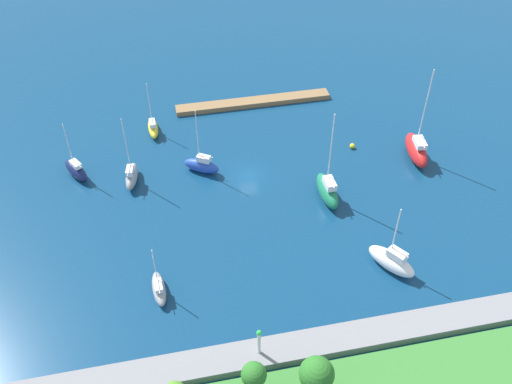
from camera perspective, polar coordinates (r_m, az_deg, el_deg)
The scene contains 15 objects.
water at distance 81.38m, azimuth -0.75°, elevation 1.62°, with size 160.00×160.00×0.00m, color navy.
pier_dock at distance 96.13m, azimuth -0.27°, elevation 9.07°, with size 26.06×2.35×0.82m, color olive.
breakwater at distance 62.26m, azimuth 4.66°, elevation -15.31°, with size 62.96×3.41×1.06m, color gray.
harbor_beacon at distance 59.30m, azimuth 0.31°, elevation -14.74°, with size 0.56×0.56×3.73m.
park_tree_mideast at distance 56.04m, azimuth 6.15°, elevation -17.82°, with size 3.42×3.42×5.02m.
park_tree_midwest at distance 55.40m, azimuth -0.22°, elevation -17.99°, with size 2.47×2.47×4.84m.
sailboat_gray_near_pier at distance 67.03m, azimuth -9.79°, elevation -9.58°, with size 1.80×5.16×7.18m.
sailboat_green_east_end at distance 77.44m, azimuth 7.22°, elevation 0.21°, with size 2.30×6.92×13.66m.
sailboat_blue_far_north at distance 81.80m, azimuth -5.51°, elevation 2.72°, with size 5.48×4.25×10.45m.
sailboat_yellow_outer_mooring at distance 90.58m, azimuth -10.37°, elevation 6.43°, with size 1.62×5.34×8.71m.
sailboat_red_center_basin at distance 86.88m, azimuth 15.90°, elevation 4.16°, with size 3.28×7.85×14.69m.
sailboat_navy_lone_north at distance 84.59m, azimuth -17.72°, elevation 2.14°, with size 4.24×5.52×8.95m.
sailboat_white_by_breakwater at distance 70.13m, azimuth 13.55°, elevation -6.75°, with size 5.39×6.54×9.61m.
sailboat_gray_west_end at distance 81.50m, azimuth -12.46°, elevation 1.62°, with size 2.46×5.65×10.67m.
mooring_buoy_yellow at distance 87.48m, azimuth 9.71°, elevation 4.60°, with size 0.80×0.80×0.80m, color yellow.
Camera 1 is at (11.57, 60.76, 52.88)m, focal length 39.59 mm.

